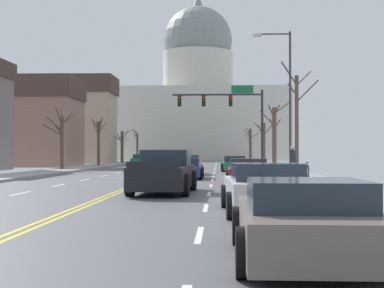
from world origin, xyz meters
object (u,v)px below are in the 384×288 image
sedan_oncoming_00 (160,161)px  sedan_oncoming_01 (141,160)px  sedan_near_05 (265,189)px  sedan_near_00 (234,164)px  street_lamp_right (285,91)px  sedan_near_06 (304,222)px  pickup_truck_near_04 (164,174)px  sedan_near_01 (188,165)px  sedan_near_02 (185,169)px  signal_gantry (230,108)px  pedestrian_00 (293,160)px  bicycle_parked (306,171)px  sedan_near_03 (248,173)px

sedan_oncoming_00 → sedan_oncoming_01: 12.24m
sedan_near_05 → sedan_oncoming_00: (-6.96, 41.99, -0.02)m
sedan_near_00 → sedan_oncoming_00: size_ratio=0.94×
street_lamp_right → sedan_near_06: (-2.83, -27.19, -4.72)m
sedan_near_06 → sedan_oncoming_00: bearing=98.3°
sedan_near_00 → pickup_truck_near_04: (-3.25, -24.12, 0.17)m
pickup_truck_near_04 → sedan_near_01: bearing=90.2°
sedan_near_02 → sedan_oncoming_00: 23.57m
sedan_oncoming_00 → signal_gantry: bearing=-42.6°
pedestrian_00 → signal_gantry: bearing=98.6°
sedan_near_01 → pedestrian_00: pedestrian_00 is taller
street_lamp_right → sedan_near_02: 7.93m
street_lamp_right → pickup_truck_near_04: bearing=-113.9°
sedan_near_02 → bicycle_parked: 6.87m
signal_gantry → street_lamp_right: 15.20m
pickup_truck_near_04 → sedan_oncoming_01: pickup_truck_near_04 is taller
sedan_near_01 → sedan_near_03: bearing=-73.9°
sedan_near_05 → sedan_near_01: bearing=97.6°
sedan_near_03 → sedan_near_05: (-0.20, -12.69, 0.03)m
sedan_near_02 → sedan_near_06: (3.18, -25.06, 0.01)m
sedan_near_03 → bicycle_parked: 6.34m
street_lamp_right → sedan_near_05: (-2.89, -20.87, -4.67)m
signal_gantry → sedan_oncoming_00: bearing=137.4°
sedan_oncoming_01 → bicycle_parked: 38.45m
signal_gantry → sedan_oncoming_00: size_ratio=1.71×
sedan_near_01 → street_lamp_right: bearing=-32.4°
signal_gantry → bicycle_parked: signal_gantry is taller
signal_gantry → pickup_truck_near_04: 29.21m
sedan_oncoming_00 → bicycle_parked: sedan_oncoming_00 is taller
bicycle_parked → sedan_oncoming_01: bearing=111.6°
signal_gantry → pickup_truck_near_04: bearing=-96.0°
sedan_oncoming_01 → sedan_near_00: bearing=-65.1°
pickup_truck_near_04 → pedestrian_00: size_ratio=3.17×
bicycle_parked → sedan_near_03: bearing=-123.6°
sedan_near_00 → sedan_near_03: 18.49m
sedan_near_06 → sedan_oncoming_00: 48.82m
sedan_near_01 → sedan_near_02: size_ratio=0.97×
bicycle_parked → sedan_near_01: bearing=135.8°
sedan_near_03 → pedestrian_00: bearing=55.3°
sedan_near_02 → sedan_oncoming_01: sedan_oncoming_01 is taller
sedan_near_01 → sedan_oncoming_01: 29.80m
pickup_truck_near_04 → bicycle_parked: 12.93m
street_lamp_right → sedan_near_06: 27.74m
pickup_truck_near_04 → sedan_near_06: 13.79m
sedan_oncoming_00 → bicycle_parked: bearing=-66.0°
sedan_near_05 → sedan_near_03: bearing=89.1°
sedan_near_02 → sedan_near_06: 25.26m
pickup_truck_near_04 → pedestrian_00: 11.06m
street_lamp_right → sedan_oncoming_01: size_ratio=1.93×
signal_gantry → pedestrian_00: bearing=-81.4°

